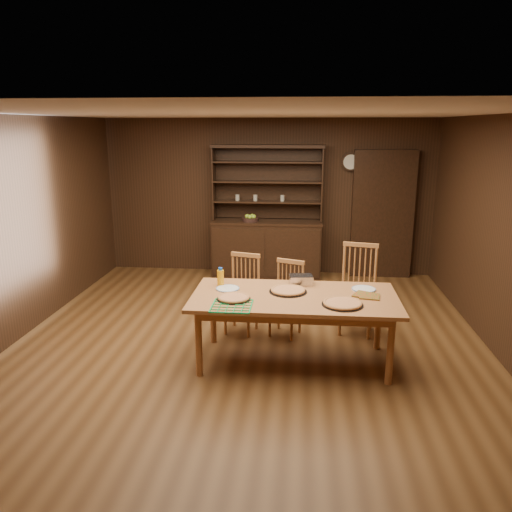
# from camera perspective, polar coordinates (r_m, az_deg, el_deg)

# --- Properties ---
(floor) EXTENTS (6.00, 6.00, 0.00)m
(floor) POSITION_cam_1_polar(r_m,az_deg,el_deg) (5.97, -0.75, -9.81)
(floor) COLOR brown
(floor) RESTS_ON ground
(room_shell) EXTENTS (6.00, 6.00, 6.00)m
(room_shell) POSITION_cam_1_polar(r_m,az_deg,el_deg) (5.50, -0.81, 5.32)
(room_shell) COLOR white
(room_shell) RESTS_ON floor
(china_hutch) EXTENTS (1.84, 0.52, 2.17)m
(china_hutch) POSITION_cam_1_polar(r_m,az_deg,el_deg) (8.39, 1.24, 1.74)
(china_hutch) COLOR black
(china_hutch) RESTS_ON floor
(doorway) EXTENTS (1.00, 0.18, 2.10)m
(doorway) POSITION_cam_1_polar(r_m,az_deg,el_deg) (8.52, 14.23, 4.62)
(doorway) COLOR black
(doorway) RESTS_ON floor
(wall_clock) EXTENTS (0.30, 0.05, 0.30)m
(wall_clock) POSITION_cam_1_polar(r_m,az_deg,el_deg) (8.41, 10.77, 10.52)
(wall_clock) COLOR black
(wall_clock) RESTS_ON room_shell
(dining_table) EXTENTS (2.15, 1.07, 0.75)m
(dining_table) POSITION_cam_1_polar(r_m,az_deg,el_deg) (5.27, 4.40, -5.23)
(dining_table) COLOR #A66739
(dining_table) RESTS_ON floor
(chair_left) EXTENTS (0.48, 0.47, 0.97)m
(chair_left) POSITION_cam_1_polar(r_m,az_deg,el_deg) (6.13, -1.49, -3.98)
(chair_left) COLOR #BF7441
(chair_left) RESTS_ON floor
(chair_center) EXTENTS (0.47, 0.46, 0.91)m
(chair_center) POSITION_cam_1_polar(r_m,az_deg,el_deg) (6.06, 3.61, -4.55)
(chair_center) COLOR #BF7441
(chair_center) RESTS_ON floor
(chair_right) EXTENTS (0.53, 0.51, 1.09)m
(chair_right) POSITION_cam_1_polar(r_m,az_deg,el_deg) (6.23, 11.57, -3.31)
(chair_right) COLOR #BF7441
(chair_right) RESTS_ON floor
(pizza_left) EXTENTS (0.35, 0.35, 0.04)m
(pizza_left) POSITION_cam_1_polar(r_m,az_deg,el_deg) (5.12, -2.57, -4.80)
(pizza_left) COLOR black
(pizza_left) RESTS_ON dining_table
(pizza_right) EXTENTS (0.41, 0.41, 0.04)m
(pizza_right) POSITION_cam_1_polar(r_m,az_deg,el_deg) (5.03, 9.86, -5.36)
(pizza_right) COLOR black
(pizza_right) RESTS_ON dining_table
(pizza_center) EXTENTS (0.40, 0.40, 0.04)m
(pizza_center) POSITION_cam_1_polar(r_m,az_deg,el_deg) (5.35, 3.68, -3.95)
(pizza_center) COLOR black
(pizza_center) RESTS_ON dining_table
(cooling_rack) EXTENTS (0.47, 0.47, 0.02)m
(cooling_rack) POSITION_cam_1_polar(r_m,az_deg,el_deg) (4.93, -2.79, -5.68)
(cooling_rack) COLOR #0B9846
(cooling_rack) RESTS_ON dining_table
(plate_left) EXTENTS (0.26, 0.26, 0.02)m
(plate_left) POSITION_cam_1_polar(r_m,az_deg,el_deg) (5.44, -3.26, -3.73)
(plate_left) COLOR silver
(plate_left) RESTS_ON dining_table
(plate_right) EXTENTS (0.26, 0.26, 0.02)m
(plate_right) POSITION_cam_1_polar(r_m,az_deg,el_deg) (5.53, 12.21, -3.71)
(plate_right) COLOR silver
(plate_right) RESTS_ON dining_table
(foil_dish) EXTENTS (0.28, 0.22, 0.10)m
(foil_dish) POSITION_cam_1_polar(r_m,az_deg,el_deg) (5.61, 5.16, -2.71)
(foil_dish) COLOR white
(foil_dish) RESTS_ON dining_table
(juice_bottle) EXTENTS (0.08, 0.08, 0.21)m
(juice_bottle) POSITION_cam_1_polar(r_m,az_deg,el_deg) (5.53, -4.07, -2.46)
(juice_bottle) COLOR #F69F0C
(juice_bottle) RESTS_ON dining_table
(pot_holder_a) EXTENTS (0.23, 0.23, 0.02)m
(pot_holder_a) POSITION_cam_1_polar(r_m,az_deg,el_deg) (5.32, 12.85, -4.52)
(pot_holder_a) COLOR red
(pot_holder_a) RESTS_ON dining_table
(pot_holder_b) EXTENTS (0.28, 0.28, 0.02)m
(pot_holder_b) POSITION_cam_1_polar(r_m,az_deg,el_deg) (5.35, 12.31, -4.38)
(pot_holder_b) COLOR red
(pot_holder_b) RESTS_ON dining_table
(fruit_bowl) EXTENTS (0.28, 0.28, 0.12)m
(fruit_bowl) POSITION_cam_1_polar(r_m,az_deg,el_deg) (8.27, -0.65, 4.30)
(fruit_bowl) COLOR black
(fruit_bowl) RESTS_ON china_hutch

